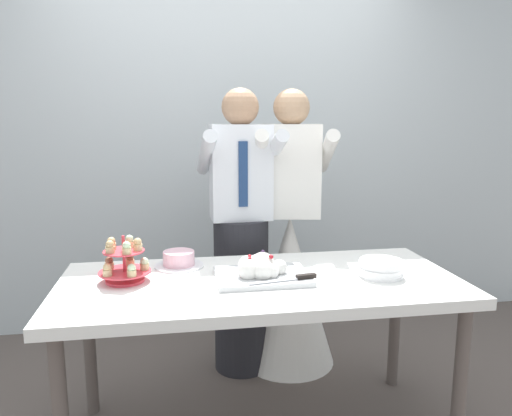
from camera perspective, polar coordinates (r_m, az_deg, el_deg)
The scene contains 8 objects.
rear_wall at distance 3.51m, azimuth -3.50°, elevation 9.72°, with size 5.20×0.10×2.90m, color silver.
dessert_table at distance 2.26m, azimuth 0.53°, elevation -10.08°, with size 1.80×0.80×0.78m.
cupcake_stand at distance 2.25m, azimuth -15.14°, elevation -6.17°, with size 0.23×0.23×0.21m.
main_cake_tray at distance 2.21m, azimuth 0.57°, elevation -7.28°, with size 0.43×0.31×0.12m.
plate_stack at distance 2.33m, azimuth 14.36°, elevation -6.82°, with size 0.20×0.21×0.08m.
round_cake at distance 2.43m, azimuth -9.00°, elevation -6.03°, with size 0.24×0.24×0.08m.
person_groom at distance 2.86m, azimuth -1.75°, elevation -4.66°, with size 0.47×0.50×1.66m.
person_bride at distance 2.99m, azimuth 3.93°, elevation -7.32°, with size 0.57×0.56×1.66m.
Camera 1 is at (-0.37, -2.08, 1.49)m, focal length 34.24 mm.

